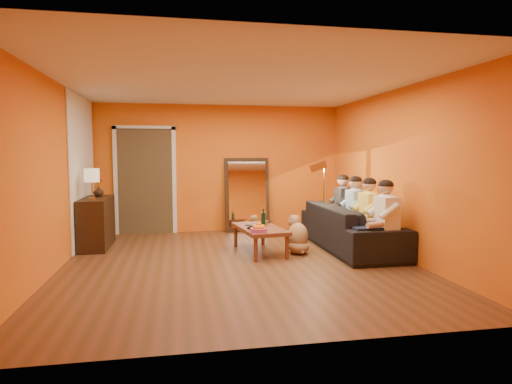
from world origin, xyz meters
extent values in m
cube|color=brown|center=(0.00, 0.00, 0.00)|extent=(5.00, 5.50, 0.00)
cube|color=white|center=(0.00, 0.00, 2.60)|extent=(5.00, 5.50, 0.00)
cube|color=#DE581A|center=(0.00, 2.75, 1.30)|extent=(5.00, 0.00, 2.60)
cube|color=#DE581A|center=(-2.50, 0.00, 1.30)|extent=(0.00, 5.50, 2.60)
cube|color=#DE581A|center=(2.50, 0.00, 1.30)|extent=(0.00, 5.50, 2.60)
cube|color=white|center=(-2.48, 1.75, 1.30)|extent=(0.02, 1.90, 2.58)
cube|color=#3F2D19|center=(-1.50, 2.83, 1.05)|extent=(1.06, 0.30, 2.10)
cube|color=white|center=(-2.07, 2.71, 1.05)|extent=(0.08, 0.06, 2.20)
cube|color=white|center=(-0.93, 2.71, 1.05)|extent=(0.08, 0.06, 2.20)
cube|color=white|center=(-1.50, 2.71, 2.12)|extent=(1.22, 0.06, 0.08)
cube|color=black|center=(0.55, 2.63, 0.76)|extent=(0.92, 0.27, 1.51)
cube|color=white|center=(0.55, 2.59, 0.76)|extent=(0.78, 0.21, 1.35)
cube|color=black|center=(-2.24, 1.55, 0.42)|extent=(0.44, 1.18, 0.85)
imported|color=black|center=(2.00, 0.65, 0.37)|extent=(2.53, 0.99, 0.74)
cylinder|color=black|center=(0.48, 0.57, 0.58)|extent=(0.07, 0.07, 0.31)
imported|color=#B27F3F|center=(0.55, 0.74, 0.46)|extent=(0.11, 0.11, 0.08)
imported|color=black|center=(0.61, 0.97, 0.43)|extent=(0.37, 0.31, 0.02)
imported|color=black|center=(0.25, 0.42, 0.43)|extent=(0.28, 0.31, 0.02)
imported|color=#B62B14|center=(0.26, 0.43, 0.45)|extent=(0.19, 0.25, 0.02)
imported|color=black|center=(0.25, 0.41, 0.47)|extent=(0.28, 0.29, 0.02)
imported|color=black|center=(-2.24, 1.80, 0.94)|extent=(0.17, 0.17, 0.18)
camera|label=1|loc=(-0.85, -6.08, 1.59)|focal=30.00mm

